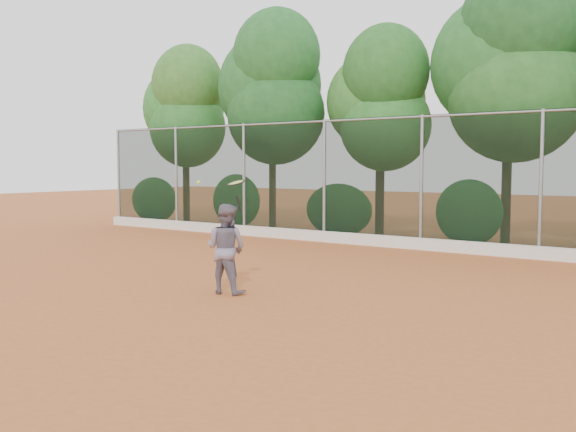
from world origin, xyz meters
The scene contains 7 objects.
ground centered at (0.00, 0.00, 0.00)m, with size 80.00×80.00×0.00m, color #AD5729.
concrete_curb centered at (0.00, 6.82, 0.15)m, with size 24.00×0.20×0.30m, color silver.
tennis_player centered at (-0.28, -0.43, 0.77)m, with size 0.75×0.58×1.54m, color slate.
chainlink_fence centered at (0.00, 7.00, 1.86)m, with size 24.09×0.09×3.50m.
foliage_backdrop centered at (-0.55, 8.98, 4.40)m, with size 23.70×3.63×7.55m.
tennis_racket centered at (-0.01, -0.47, 1.86)m, with size 0.37×0.37×0.56m.
tennis_ball_in_flight centered at (-1.15, -0.17, 1.88)m, with size 0.07×0.07×0.07m.
Camera 1 is at (6.91, -8.67, 2.20)m, focal length 40.00 mm.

